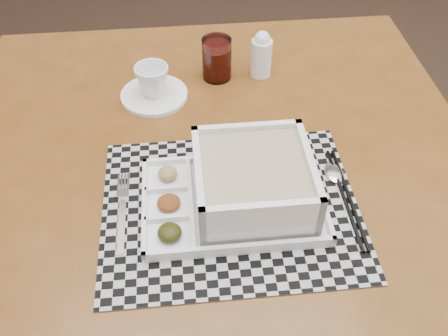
{
  "coord_description": "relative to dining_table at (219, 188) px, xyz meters",
  "views": [
    {
      "loc": [
        -0.39,
        -0.79,
        1.47
      ],
      "look_at": [
        -0.3,
        -0.17,
        0.84
      ],
      "focal_mm": 40.0,
      "sensor_mm": 36.0,
      "label": 1
    }
  ],
  "objects": [
    {
      "name": "floor",
      "position": [
        0.3,
        0.1,
        -0.7
      ],
      "size": [
        5.0,
        5.0,
        0.0
      ],
      "primitive_type": "plane",
      "color": "#302118",
      "rests_on": "ground"
    },
    {
      "name": "dining_table",
      "position": [
        0.0,
        0.0,
        0.0
      ],
      "size": [
        1.09,
        1.09,
        0.78
      ],
      "color": "#56300F",
      "rests_on": "ground"
    },
    {
      "name": "placemat",
      "position": [
        0.01,
        -0.12,
        0.08
      ],
      "size": [
        0.47,
        0.39,
        0.0
      ],
      "primitive_type": "cube",
      "rotation": [
        0.0,
        0.0,
        -0.04
      ],
      "color": "#A9A9B0",
      "rests_on": "dining_table"
    },
    {
      "name": "serving_tray",
      "position": [
        0.04,
        -0.11,
        0.12
      ],
      "size": [
        0.33,
        0.23,
        0.1
      ],
      "color": "white",
      "rests_on": "placemat"
    },
    {
      "name": "fork",
      "position": [
        -0.19,
        -0.1,
        0.08
      ],
      "size": [
        0.02,
        0.19,
        0.0
      ],
      "color": "silver",
      "rests_on": "placemat"
    },
    {
      "name": "spoon",
      "position": [
        0.21,
        -0.08,
        0.09
      ],
      "size": [
        0.04,
        0.18,
        0.01
      ],
      "color": "silver",
      "rests_on": "placemat"
    },
    {
      "name": "chopsticks",
      "position": [
        0.22,
        -0.13,
        0.09
      ],
      "size": [
        0.03,
        0.24,
        0.01
      ],
      "color": "black",
      "rests_on": "placemat"
    },
    {
      "name": "saucer",
      "position": [
        -0.12,
        0.22,
        0.09
      ],
      "size": [
        0.15,
        0.15,
        0.01
      ],
      "primitive_type": "cylinder",
      "color": "white",
      "rests_on": "dining_table"
    },
    {
      "name": "cup",
      "position": [
        -0.12,
        0.22,
        0.13
      ],
      "size": [
        0.1,
        0.1,
        0.07
      ],
      "primitive_type": "imported",
      "rotation": [
        0.0,
        0.0,
        -0.39
      ],
      "color": "white",
      "rests_on": "saucer"
    },
    {
      "name": "juice_glass",
      "position": [
        0.03,
        0.28,
        0.13
      ],
      "size": [
        0.07,
        0.07,
        0.1
      ],
      "color": "white",
      "rests_on": "dining_table"
    },
    {
      "name": "creamer_bottle",
      "position": [
        0.14,
        0.28,
        0.13
      ],
      "size": [
        0.05,
        0.05,
        0.11
      ],
      "color": "white",
      "rests_on": "dining_table"
    }
  ]
}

